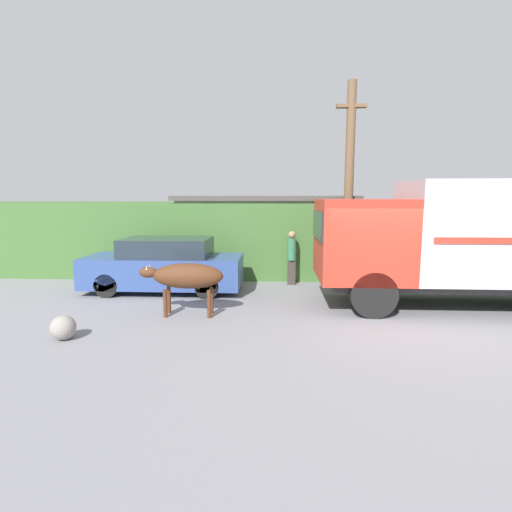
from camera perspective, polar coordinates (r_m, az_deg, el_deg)
name	(u,v)px	position (r m, az deg, el deg)	size (l,w,h in m)	color
ground_plane	(380,319)	(9.58, 17.25, -8.62)	(60.00, 60.00, 0.00)	gray
hillside_embankment	(335,234)	(16.50, 11.21, 3.12)	(32.00, 6.87, 2.54)	#426B33
building_backdrop	(266,235)	(14.28, 1.41, 3.03)	(6.26, 2.70, 2.79)	#B2BCAD
cargo_truck	(469,237)	(11.18, 28.10, 2.39)	(7.18, 2.48, 3.14)	#2D2D2D
brown_cow	(186,277)	(9.36, -9.95, -2.91)	(1.97, 0.59, 1.24)	#512D19
parked_suv	(165,266)	(11.92, -12.93, -1.37)	(4.51, 1.77, 1.57)	#334C8C
pedestrian_on_hill	(292,255)	(12.56, 5.12, 0.19)	(0.29, 0.29, 1.70)	#38332D
utility_pole	(349,183)	(12.78, 13.14, 10.18)	(0.90, 0.28, 6.19)	brown
roadside_rock	(63,328)	(8.69, -25.84, -9.20)	(0.48, 0.48, 0.48)	gray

